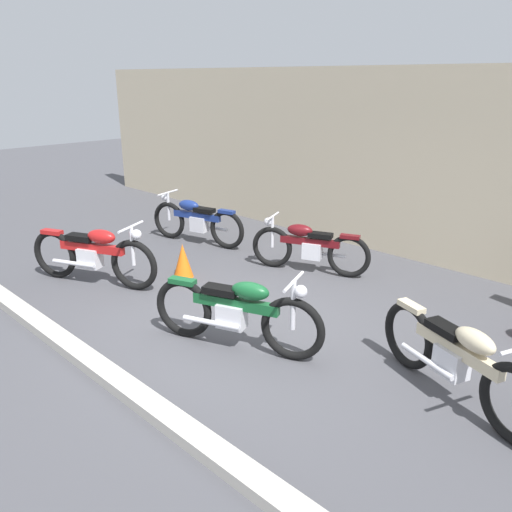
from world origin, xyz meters
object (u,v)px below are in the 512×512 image
Objects in this scene: traffic_cone at (183,261)px; motorcycle_blue at (196,220)px; motorcycle_green at (237,312)px; motorcycle_maroon at (309,247)px; motorcycle_cream at (458,359)px; motorcycle_red at (94,254)px.

traffic_cone is 1.80m from motorcycle_blue.
motorcycle_green is at bearing -23.22° from traffic_cone.
motorcycle_maroon is at bearing 50.99° from traffic_cone.
motorcycle_blue is at bearing -16.10° from motorcycle_maroon.
traffic_cone is 4.59m from motorcycle_cream.
motorcycle_maroon is 0.91× the size of motorcycle_green.
motorcycle_red is at bearing -148.87° from motorcycle_cream.
motorcycle_green is (3.03, 0.15, -0.02)m from motorcycle_red.
motorcycle_maroon is 3.39m from motorcycle_red.
motorcycle_blue is 0.98× the size of motorcycle_red.
motorcycle_red is at bearing -123.39° from traffic_cone.
motorcycle_blue is 6.02m from motorcycle_cream.
motorcycle_cream is (5.82, -1.51, 0.01)m from motorcycle_blue.
motorcycle_red reaches higher than motorcycle_maroon.
traffic_cone is at bearing -161.29° from motorcycle_cream.
motorcycle_blue is at bearing -173.18° from motorcycle_cream.
motorcycle_blue is at bearing 77.16° from motorcycle_red.
motorcycle_cream is at bearing -2.62° from traffic_cone.
motorcycle_blue is at bearing 133.67° from traffic_cone.
motorcycle_cream is (4.59, -0.21, 0.19)m from traffic_cone.
motorcycle_maroon is at bearing 172.77° from motorcycle_cream.
motorcycle_red is 1.01× the size of motorcycle_green.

